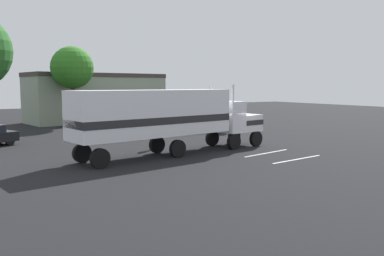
% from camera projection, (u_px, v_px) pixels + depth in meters
% --- Properties ---
extents(ground_plane, '(120.00, 120.00, 0.00)m').
position_uv_depth(ground_plane, '(233.00, 147.00, 29.57)').
color(ground_plane, black).
extents(lane_stripe_near, '(4.35, 0.98, 0.01)m').
position_uv_depth(lane_stripe_near, '(267.00, 153.00, 26.67)').
color(lane_stripe_near, silver).
rests_on(lane_stripe_near, ground_plane).
extents(lane_stripe_mid, '(4.39, 0.68, 0.01)m').
position_uv_depth(lane_stripe_mid, '(297.00, 159.00, 24.43)').
color(lane_stripe_mid, silver).
rests_on(lane_stripe_mid, ground_plane).
extents(semi_truck, '(14.37, 4.80, 4.50)m').
position_uv_depth(semi_truck, '(168.00, 116.00, 25.73)').
color(semi_truck, white).
rests_on(semi_truck, ground_plane).
extents(person_bystander, '(0.34, 0.46, 1.63)m').
position_uv_depth(person_bystander, '(152.00, 137.00, 28.02)').
color(person_bystander, '#2D3347').
rests_on(person_bystander, ground_plane).
extents(parked_bus, '(11.08, 2.95, 3.40)m').
position_uv_depth(parked_bus, '(170.00, 110.00, 38.67)').
color(parked_bus, '#BFB29E').
rests_on(parked_bus, ground_plane).
extents(tree_left, '(4.50, 4.50, 8.55)m').
position_uv_depth(tree_left, '(72.00, 68.00, 43.19)').
color(tree_left, brown).
rests_on(tree_left, ground_plane).
extents(building_backdrop, '(17.42, 8.53, 5.89)m').
position_uv_depth(building_backdrop, '(97.00, 96.00, 50.48)').
color(building_backdrop, gray).
rests_on(building_backdrop, ground_plane).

